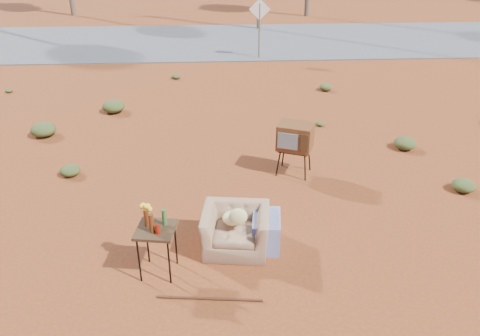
{
  "coord_description": "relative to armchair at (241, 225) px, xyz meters",
  "views": [
    {
      "loc": [
        -0.25,
        -5.74,
        4.6
      ],
      "look_at": [
        0.17,
        1.48,
        0.8
      ],
      "focal_mm": 35.0,
      "sensor_mm": 36.0,
      "label": 1
    }
  ],
  "objects": [
    {
      "name": "ground",
      "position": [
        -0.12,
        -0.29,
        -0.42
      ],
      "size": [
        140.0,
        140.0,
        0.0
      ],
      "primitive_type": "plane",
      "color": "maroon",
      "rests_on": "ground"
    },
    {
      "name": "highway",
      "position": [
        -0.12,
        14.71,
        -0.4
      ],
      "size": [
        140.0,
        7.0,
        0.04
      ],
      "primitive_type": "cube",
      "color": "#565659",
      "rests_on": "ground"
    },
    {
      "name": "armchair",
      "position": [
        0.0,
        0.0,
        0.0
      ],
      "size": [
        1.29,
        0.79,
        0.9
      ],
      "rotation": [
        0.0,
        0.0,
        -0.12
      ],
      "color": "#977052",
      "rests_on": "ground"
    },
    {
      "name": "tv_unit",
      "position": [
        1.22,
        2.43,
        0.38
      ],
      "size": [
        0.82,
        0.75,
        1.08
      ],
      "rotation": [
        0.0,
        0.0,
        -0.39
      ],
      "color": "black",
      "rests_on": "ground"
    },
    {
      "name": "side_table",
      "position": [
        -1.28,
        -0.5,
        0.38
      ],
      "size": [
        0.62,
        0.62,
        1.09
      ],
      "rotation": [
        0.0,
        0.0,
        -0.15
      ],
      "color": "#372414",
      "rests_on": "ground"
    },
    {
      "name": "rusty_bar",
      "position": [
        -0.51,
        -1.16,
        -0.4
      ],
      "size": [
        1.45,
        0.2,
        0.04
      ],
      "primitive_type": "cylinder",
      "rotation": [
        0.0,
        1.57,
        -0.11
      ],
      "color": "#4B2714",
      "rests_on": "ground"
    },
    {
      "name": "road_sign",
      "position": [
        1.38,
        11.71,
        1.08
      ],
      "size": [
        0.78,
        0.06,
        2.19
      ],
      "color": "brown",
      "rests_on": "ground"
    },
    {
      "name": "scrub_patch",
      "position": [
        -0.95,
        4.12,
        -0.28
      ],
      "size": [
        17.49,
        8.07,
        0.33
      ],
      "color": "#414C21",
      "rests_on": "ground"
    }
  ]
}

